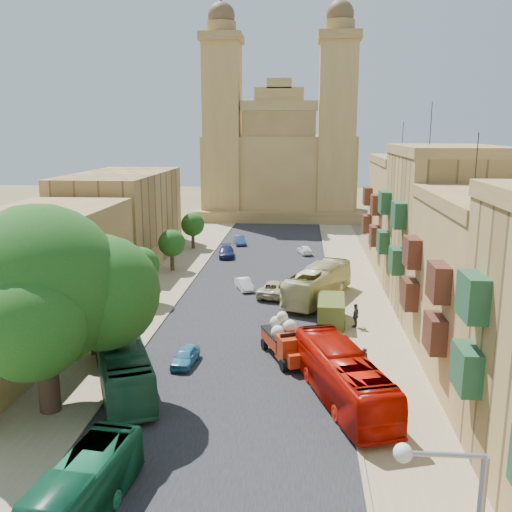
% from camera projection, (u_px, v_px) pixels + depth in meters
% --- Properties ---
extents(ground, '(260.00, 260.00, 0.00)m').
position_uv_depth(ground, '(211.00, 459.00, 26.61)').
color(ground, brown).
extents(road_surface, '(14.00, 140.00, 0.01)m').
position_uv_depth(road_surface, '(259.00, 287.00, 55.80)').
color(road_surface, black).
rests_on(road_surface, ground).
extents(sidewalk_east, '(5.00, 140.00, 0.01)m').
position_uv_depth(sidewalk_east, '(357.00, 289.00, 55.04)').
color(sidewalk_east, '#978663').
rests_on(sidewalk_east, ground).
extents(sidewalk_west, '(5.00, 140.00, 0.01)m').
position_uv_depth(sidewalk_west, '(164.00, 285.00, 56.56)').
color(sidewalk_west, '#978663').
rests_on(sidewalk_west, ground).
extents(kerb_east, '(0.25, 140.00, 0.12)m').
position_uv_depth(kerb_east, '(331.00, 288.00, 55.23)').
color(kerb_east, '#978663').
rests_on(kerb_east, ground).
extents(kerb_west, '(0.25, 140.00, 0.12)m').
position_uv_depth(kerb_west, '(189.00, 285.00, 56.35)').
color(kerb_west, '#978663').
rests_on(kerb_west, ground).
extents(townhouse_b, '(9.00, 14.00, 14.90)m').
position_uv_depth(townhouse_b, '(496.00, 287.00, 34.82)').
color(townhouse_b, '#A18048').
rests_on(townhouse_b, ground).
extents(townhouse_c, '(9.00, 14.00, 17.40)m').
position_uv_depth(townhouse_c, '(443.00, 228.00, 48.17)').
color(townhouse_c, '#AB884E').
rests_on(townhouse_c, ground).
extents(townhouse_d, '(9.00, 14.00, 15.90)m').
position_uv_depth(townhouse_d, '(412.00, 214.00, 61.96)').
color(townhouse_d, '#A18048').
rests_on(townhouse_d, ground).
extents(west_wall, '(1.00, 40.00, 1.80)m').
position_uv_depth(west_wall, '(99.00, 306.00, 46.87)').
color(west_wall, '#A18048').
rests_on(west_wall, ground).
extents(west_building_low, '(10.00, 28.00, 8.40)m').
position_uv_depth(west_building_low, '(19.00, 271.00, 44.65)').
color(west_building_low, olive).
rests_on(west_building_low, ground).
extents(west_building_mid, '(10.00, 22.00, 10.00)m').
position_uv_depth(west_building_mid, '(122.00, 214.00, 69.78)').
color(west_building_mid, '#AB884E').
rests_on(west_building_mid, ground).
extents(church, '(28.00, 22.50, 36.30)m').
position_uv_depth(church, '(280.00, 162.00, 101.05)').
color(church, '#A18048').
rests_on(church, ground).
extents(ficus_tree, '(11.41, 10.49, 11.41)m').
position_uv_depth(ficus_tree, '(43.00, 292.00, 29.80)').
color(ficus_tree, '#3C2B1E').
rests_on(ficus_tree, ground).
extents(street_tree_a, '(3.34, 3.34, 5.14)m').
position_uv_depth(street_tree_a, '(91.00, 306.00, 38.34)').
color(street_tree_a, '#3C2B1E').
rests_on(street_tree_a, ground).
extents(street_tree_b, '(3.28, 3.28, 5.04)m').
position_uv_depth(street_tree_b, '(141.00, 266.00, 50.03)').
color(street_tree_b, '#3C2B1E').
rests_on(street_tree_b, ground).
extents(street_tree_c, '(2.95, 2.95, 4.53)m').
position_uv_depth(street_tree_c, '(172.00, 243.00, 61.78)').
color(street_tree_c, '#3C2B1E').
rests_on(street_tree_c, ground).
extents(street_tree_d, '(3.03, 3.03, 4.65)m').
position_uv_depth(street_tree_d, '(193.00, 225.00, 73.44)').
color(street_tree_d, '#3C2B1E').
rests_on(street_tree_d, ground).
extents(red_truck, '(3.70, 5.51, 3.05)m').
position_uv_depth(red_truck, '(286.00, 339.00, 38.10)').
color(red_truck, '#B42C0D').
rests_on(red_truck, ground).
extents(olive_pickup, '(2.38, 4.86, 1.96)m').
position_uv_depth(olive_pickup, '(331.00, 311.00, 45.35)').
color(olive_pickup, '#4F5D23').
rests_on(olive_pickup, ground).
extents(bus_green_south, '(3.23, 9.28, 2.53)m').
position_uv_depth(bus_green_south, '(70.00, 504.00, 21.43)').
color(bus_green_south, '#125839').
rests_on(bus_green_south, ground).
extents(bus_green_north, '(6.77, 11.18, 3.08)m').
position_uv_depth(bus_green_north, '(122.00, 362.00, 33.91)').
color(bus_green_north, '#225D3D').
rests_on(bus_green_north, ground).
extents(bus_red_east, '(5.62, 11.09, 3.01)m').
position_uv_depth(bus_red_east, '(343.00, 377.00, 31.97)').
color(bus_red_east, '#BC0F03').
rests_on(bus_red_east, ground).
extents(bus_cream_east, '(6.61, 11.15, 3.07)m').
position_uv_depth(bus_cream_east, '(318.00, 283.00, 51.27)').
color(bus_cream_east, beige).
rests_on(bus_cream_east, ground).
extents(car_blue_a, '(1.64, 3.41, 1.12)m').
position_uv_depth(car_blue_a, '(185.00, 356.00, 37.24)').
color(car_blue_a, teal).
rests_on(car_blue_a, ground).
extents(car_white_a, '(2.29, 3.54, 1.10)m').
position_uv_depth(car_white_a, '(244.00, 284.00, 54.76)').
color(car_white_a, white).
rests_on(car_white_a, ground).
extents(car_cream, '(3.51, 5.57, 1.43)m').
position_uv_depth(car_cream, '(275.00, 288.00, 52.74)').
color(car_cream, '#C5B590').
rests_on(car_cream, ground).
extents(car_dkblue, '(2.37, 4.61, 1.28)m').
position_uv_depth(car_dkblue, '(226.00, 252.00, 68.85)').
color(car_dkblue, navy).
rests_on(car_dkblue, ground).
extents(car_white_b, '(2.10, 3.50, 1.11)m').
position_uv_depth(car_white_b, '(305.00, 250.00, 70.49)').
color(car_white_b, white).
rests_on(car_white_b, ground).
extents(car_blue_b, '(2.13, 3.84, 1.20)m').
position_uv_depth(car_blue_b, '(239.00, 240.00, 76.49)').
color(car_blue_b, '#314D98').
rests_on(car_blue_b, ground).
extents(pedestrian_a, '(0.72, 0.58, 1.69)m').
position_uv_depth(pedestrian_a, '(364.00, 361.00, 35.86)').
color(pedestrian_a, '#26242B').
rests_on(pedestrian_a, ground).
extents(pedestrian_c, '(0.88, 1.22, 1.92)m').
position_uv_depth(pedestrian_c, '(356.00, 315.00, 44.23)').
color(pedestrian_c, '#363639').
rests_on(pedestrian_c, ground).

